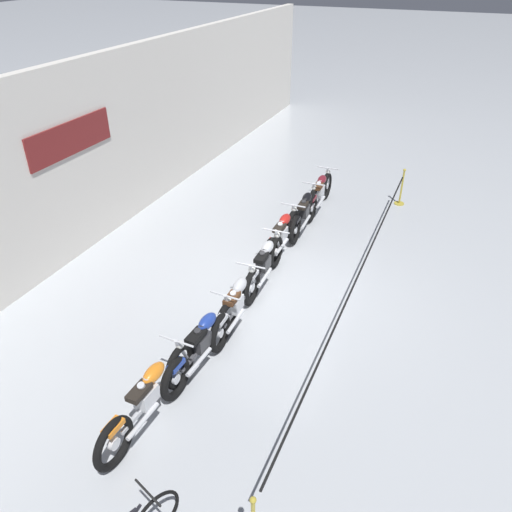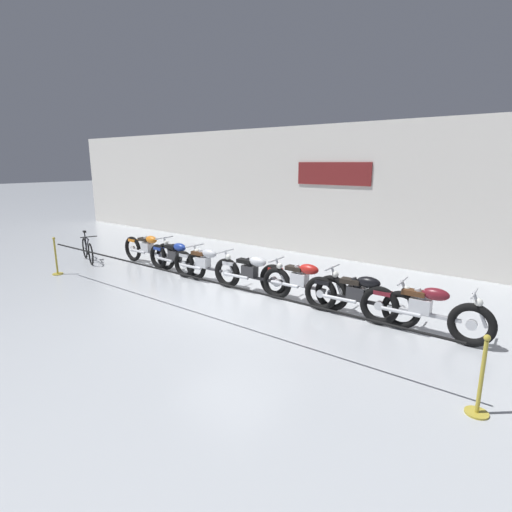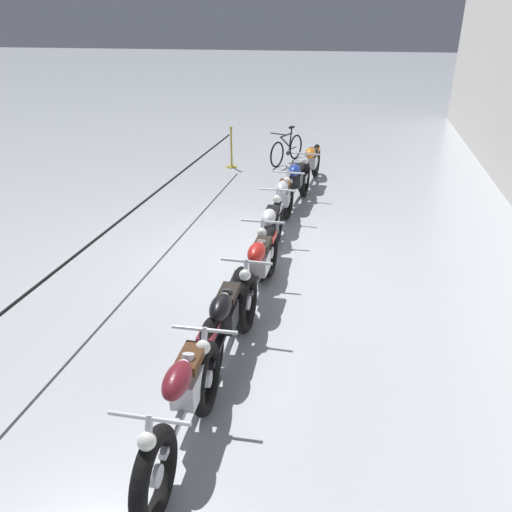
{
  "view_description": "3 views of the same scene",
  "coord_description": "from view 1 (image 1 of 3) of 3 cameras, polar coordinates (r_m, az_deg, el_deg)",
  "views": [
    {
      "loc": [
        -8.17,
        -2.76,
        6.13
      ],
      "look_at": [
        0.35,
        0.88,
        0.44
      ],
      "focal_mm": 35.0,
      "sensor_mm": 36.0,
      "label": 1
    },
    {
      "loc": [
        5.67,
        -6.58,
        3.03
      ],
      "look_at": [
        0.39,
        0.31,
        0.99
      ],
      "focal_mm": 28.0,
      "sensor_mm": 36.0,
      "label": 2
    },
    {
      "loc": [
        7.22,
        1.89,
        3.5
      ],
      "look_at": [
        1.35,
        0.62,
        0.65
      ],
      "focal_mm": 35.0,
      "sensor_mm": 36.0,
      "label": 3
    }
  ],
  "objects": [
    {
      "name": "stanchion_mid_left",
      "position": [
        14.61,
        16.23,
        7.01
      ],
      "size": [
        0.28,
        0.28,
        1.05
      ],
      "color": "gold",
      "rests_on": "ground"
    },
    {
      "name": "ground_plane",
      "position": [
        10.58,
        3.66,
        -3.9
      ],
      "size": [
        120.0,
        120.0,
        0.0
      ],
      "primitive_type": "plane",
      "color": "#B2B7BC"
    },
    {
      "name": "motorcycle_black_5",
      "position": [
        12.75,
        5.57,
        5.03
      ],
      "size": [
        2.38,
        0.62,
        0.94
      ],
      "color": "black",
      "rests_on": "ground"
    },
    {
      "name": "motorcycle_maroon_6",
      "position": [
        13.8,
        7.26,
        7.09
      ],
      "size": [
        2.33,
        0.62,
        0.96
      ],
      "color": "black",
      "rests_on": "ground"
    },
    {
      "name": "motorcycle_red_4",
      "position": [
        11.62,
        2.98,
        2.37
      ],
      "size": [
        2.25,
        0.62,
        0.96
      ],
      "color": "black",
      "rests_on": "ground"
    },
    {
      "name": "motorcycle_silver_3",
      "position": [
        10.53,
        0.98,
        -0.96
      ],
      "size": [
        2.18,
        0.62,
        0.95
      ],
      "color": "black",
      "rests_on": "ground"
    },
    {
      "name": "stanchion_far_left",
      "position": [
        8.73,
        9.66,
        -7.1
      ],
      "size": [
        10.33,
        0.28,
        1.05
      ],
      "color": "gold",
      "rests_on": "ground"
    },
    {
      "name": "motorcycle_blue_1",
      "position": [
        8.62,
        -6.07,
        -9.79
      ],
      "size": [
        2.39,
        0.62,
        0.94
      ],
      "color": "black",
      "rests_on": "ground"
    },
    {
      "name": "motorcycle_orange_0",
      "position": [
        7.84,
        -12.09,
        -15.45
      ],
      "size": [
        2.43,
        0.62,
        0.97
      ],
      "color": "black",
      "rests_on": "ground"
    },
    {
      "name": "motorcycle_silver_2",
      "position": [
        9.39,
        -2.25,
        -5.58
      ],
      "size": [
        2.2,
        0.62,
        0.94
      ],
      "color": "black",
      "rests_on": "ground"
    },
    {
      "name": "back_wall",
      "position": [
        12.05,
        -19.91,
        10.16
      ],
      "size": [
        28.0,
        0.29,
        4.2
      ],
      "color": "silver",
      "rests_on": "ground"
    }
  ]
}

